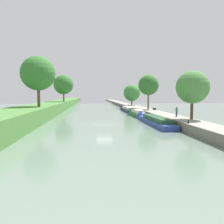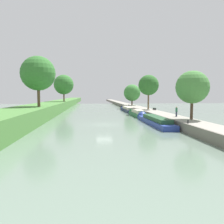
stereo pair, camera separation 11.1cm
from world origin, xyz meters
TOP-DOWN VIEW (x-y plane):
  - ground_plane at (0.00, 0.00)m, footprint 160.00×160.00m
  - left_grassy_bank at (-13.05, 0.00)m, footprint 6.98×260.00m
  - right_towpath at (11.36, 0.00)m, footprint 3.61×260.00m
  - stone_quay at (9.43, 0.00)m, footprint 0.25×260.00m
  - narrowboat_blue at (7.98, 0.12)m, footprint 2.13×15.72m
  - narrowboat_green at (7.98, 13.06)m, footprint 1.89×10.64m
  - narrowboat_navy at (8.11, 27.07)m, footprint 1.86×15.32m
  - tree_rightbank_near at (12.32, -4.24)m, footprint 4.66×4.66m
  - tree_rightbank_midnear at (11.70, 17.37)m, footprint 4.85×4.85m
  - tree_rightbank_midfar at (11.61, 38.20)m, footprint 5.55×5.55m
  - tree_leftbank_downstream at (-10.63, 36.78)m, footprint 6.21×6.21m
  - tree_leftbank_upstream at (-11.67, 7.43)m, footprint 6.31×6.31m
  - person_walking at (11.63, -0.37)m, footprint 0.34×0.34m
  - mooring_bollard_near at (9.86, -8.52)m, footprint 0.16×0.16m
  - mooring_bollard_far at (9.86, 34.12)m, footprint 0.16×0.16m
  - park_bench at (12.72, 15.55)m, footprint 0.44×1.50m

SIDE VIEW (x-z plane):
  - ground_plane at x=0.00m, z-range 0.00..0.00m
  - narrowboat_blue at x=7.98m, z-range -0.47..1.56m
  - narrowboat_navy at x=8.11m, z-range -0.39..1.50m
  - right_towpath at x=11.36m, z-range 0.00..1.14m
  - stone_quay at x=9.43m, z-range 0.00..1.19m
  - narrowboat_green at x=7.98m, z-range -0.39..1.59m
  - left_grassy_bank at x=-13.05m, z-range 0.00..2.49m
  - mooring_bollard_near at x=9.86m, z-range 1.14..1.59m
  - mooring_bollard_far at x=9.86m, z-range 1.14..1.59m
  - park_bench at x=12.72m, z-range 1.26..1.73m
  - person_walking at x=11.63m, z-range 1.19..2.85m
  - tree_rightbank_midfar at x=11.61m, z-range 1.82..8.74m
  - tree_rightbank_near at x=12.32m, z-range 2.27..9.20m
  - tree_rightbank_midnear at x=11.70m, z-range 2.82..11.07m
  - tree_leftbank_downstream at x=-10.63m, z-range 3.61..12.09m
  - tree_leftbank_upstream at x=-11.67m, z-range 3.94..13.18m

